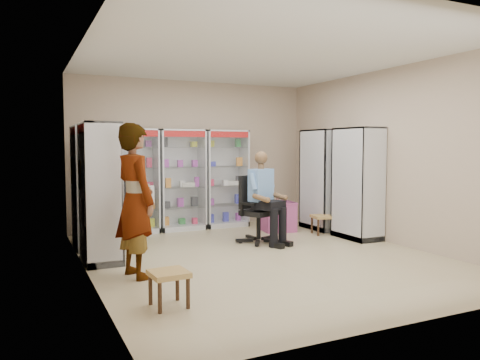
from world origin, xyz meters
name	(u,v)px	position (x,y,z in m)	size (l,w,h in m)	color
floor	(261,256)	(0.00, 0.00, 0.00)	(6.00, 6.00, 0.00)	tan
room_shell	(261,126)	(0.00, 0.00, 1.97)	(5.02, 6.02, 3.01)	tan
cabinet_back_left	(134,181)	(-1.30, 2.73, 1.00)	(0.90, 0.50, 2.00)	#A7A8AE
cabinet_back_mid	(181,180)	(-0.35, 2.73, 1.00)	(0.90, 0.50, 2.00)	silver
cabinet_back_right	(225,179)	(0.60, 2.73, 1.00)	(0.90, 0.50, 2.00)	#B3B4BA
cabinet_right_far	(322,180)	(2.23, 1.60, 1.00)	(0.50, 0.90, 2.00)	#B6B8BE
cabinet_right_near	(357,183)	(2.23, 0.50, 1.00)	(0.50, 0.90, 2.00)	#B5B7BD
cabinet_left_far	(90,187)	(-2.23, 1.80, 1.00)	(0.50, 0.90, 2.00)	silver
cabinet_left_near	(100,193)	(-2.23, 0.70, 1.00)	(0.50, 0.90, 2.00)	#ACAEB4
wooden_chair	(129,215)	(-1.55, 2.00, 0.47)	(0.42, 0.42, 0.94)	#321D13
seated_customer	(130,204)	(-1.55, 1.95, 0.67)	(0.44, 0.60, 1.34)	black
office_chair	(259,209)	(0.45, 0.93, 0.58)	(0.64, 0.64, 1.16)	black
seated_shopkeeper	(260,200)	(0.45, 0.88, 0.74)	(0.49, 0.68, 1.48)	#6183BF
pink_trunk	(278,216)	(1.32, 1.78, 0.29)	(0.60, 0.57, 0.57)	#B94A91
tea_glass	(278,199)	(1.35, 1.83, 0.63)	(0.07, 0.07, 0.11)	#540F07
woven_stool_a	(322,225)	(1.90, 1.10, 0.18)	(0.37, 0.37, 0.37)	#9D8542
woven_stool_b	(169,289)	(-1.90, -1.57, 0.19)	(0.37, 0.37, 0.37)	#96693F
standing_man	(135,201)	(-1.95, -0.30, 0.98)	(0.71, 0.47, 1.95)	gray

